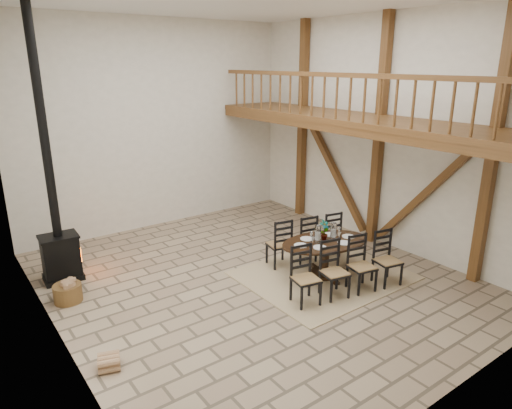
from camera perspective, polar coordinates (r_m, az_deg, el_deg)
ground at (r=8.88m, az=-0.25°, el=-9.32°), size 8.00×8.00×0.00m
room_shell at (r=8.73m, az=6.17°, el=10.89°), size 7.02×8.02×5.01m
rug at (r=9.10m, az=8.44°, el=-8.74°), size 3.00×2.50×0.02m
dining_table at (r=8.88m, az=8.84°, el=-6.81°), size 2.24×2.31×1.14m
wood_stove at (r=9.21m, az=-23.67°, el=-2.31°), size 0.72×0.57×5.00m
log_basket at (r=8.69m, az=-22.48°, el=-10.11°), size 0.48×0.48×0.39m
log_stack at (r=6.84m, az=-17.90°, el=-18.24°), size 0.37×0.37×0.20m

